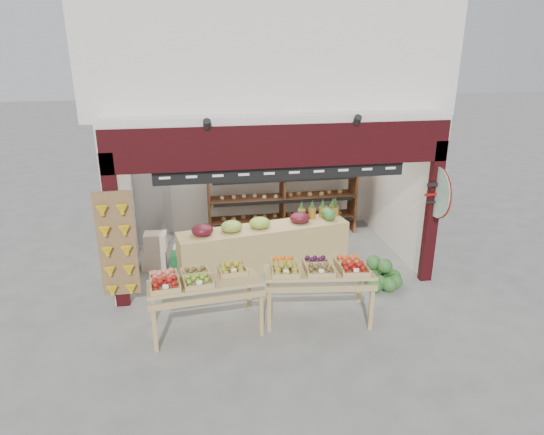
% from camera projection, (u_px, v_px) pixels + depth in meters
% --- Properties ---
extents(ground, '(60.00, 60.00, 0.00)m').
position_uv_depth(ground, '(272.00, 266.00, 9.70)').
color(ground, slate).
rests_on(ground, ground).
extents(shop_structure, '(6.36, 5.12, 5.40)m').
position_uv_depth(shop_structure, '(258.00, 57.00, 9.84)').
color(shop_structure, silver).
rests_on(shop_structure, ground).
extents(banana_board, '(0.60, 0.15, 1.80)m').
position_uv_depth(banana_board, '(117.00, 247.00, 7.80)').
color(banana_board, olive).
rests_on(banana_board, ground).
extents(gift_sign, '(0.04, 0.93, 0.92)m').
position_uv_depth(gift_sign, '(437.00, 192.00, 8.47)').
color(gift_sign, '#B4E3CA').
rests_on(gift_sign, ground).
extents(back_shelving, '(3.38, 0.56, 2.06)m').
position_uv_depth(back_shelving, '(283.00, 182.00, 10.90)').
color(back_shelving, brown).
rests_on(back_shelving, ground).
extents(refrigerator, '(0.86, 0.86, 1.89)m').
position_uv_depth(refrigerator, '(150.00, 203.00, 10.46)').
color(refrigerator, silver).
rests_on(refrigerator, ground).
extents(cardboard_stack, '(1.02, 0.75, 0.74)m').
position_uv_depth(cardboard_stack, '(167.00, 254.00, 9.58)').
color(cardboard_stack, beige).
rests_on(cardboard_stack, ground).
extents(mid_counter, '(3.42, 1.23, 1.06)m').
position_uv_depth(mid_counter, '(264.00, 245.00, 9.52)').
color(mid_counter, tan).
rests_on(mid_counter, ground).
extents(display_table_left, '(1.77, 1.10, 1.07)m').
position_uv_depth(display_table_left, '(196.00, 281.00, 7.33)').
color(display_table_left, tan).
rests_on(display_table_left, ground).
extents(display_table_right, '(1.80, 1.15, 1.07)m').
position_uv_depth(display_table_right, '(318.00, 269.00, 7.66)').
color(display_table_right, tan).
rests_on(display_table_right, ground).
extents(watermelon_pile, '(0.74, 0.69, 0.53)m').
position_uv_depth(watermelon_pile, '(382.00, 277.00, 8.85)').
color(watermelon_pile, '#17461C').
rests_on(watermelon_pile, ground).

